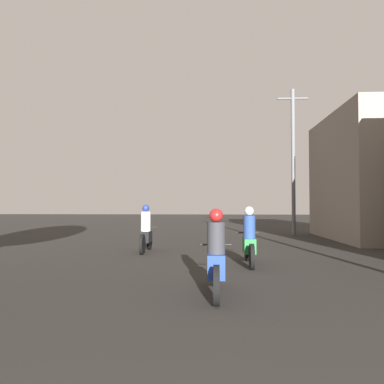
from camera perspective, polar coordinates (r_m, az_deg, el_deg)
motorcycle_blue at (r=6.76m, az=3.71°, el=-10.29°), size 0.60×2.05×1.54m
motorcycle_green at (r=10.15m, az=8.70°, el=-7.45°), size 0.60×2.10×1.55m
motorcycle_black at (r=12.84m, az=-7.03°, el=-6.19°), size 0.60×2.01×1.60m
utility_pole_far at (r=20.56m, az=15.17°, el=4.94°), size 1.60×0.20×7.74m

